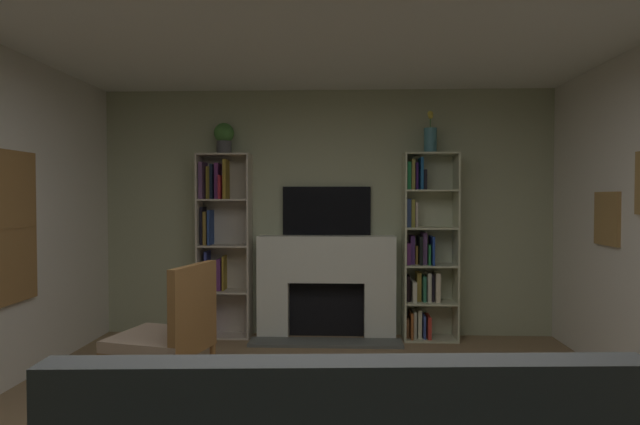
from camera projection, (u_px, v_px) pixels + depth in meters
name	position (u px, v px, depth m)	size (l,w,h in m)	color
wall_back_accent	(327.00, 213.00, 5.82)	(4.92, 0.06, 2.63)	#ABB08D
fireplace	(326.00, 283.00, 5.68)	(1.55, 0.56, 1.08)	white
tv	(327.00, 211.00, 5.76)	(0.94, 0.06, 0.52)	black
bookshelf_left	(220.00, 241.00, 5.74)	(0.55, 0.29, 1.94)	beige
bookshelf_right	(424.00, 251.00, 5.64)	(0.55, 0.33, 1.94)	beige
potted_plant	(224.00, 137.00, 5.66)	(0.21, 0.21, 0.32)	#4F4F52
vase_with_flowers	(430.00, 139.00, 5.58)	(0.13, 0.13, 0.44)	teal
armchair	(170.00, 333.00, 3.89)	(0.74, 0.72, 1.00)	brown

